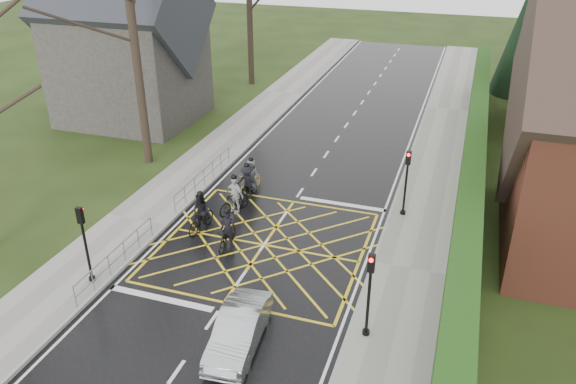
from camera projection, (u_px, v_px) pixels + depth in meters
The scene contains 20 objects.
ground at pixel (264, 245), 23.22m from camera, with size 120.00×120.00×0.00m, color black.
road at pixel (264, 245), 23.21m from camera, with size 9.00×80.00×0.01m, color black.
sidewalk_right at pixel (410, 270), 21.50m from camera, with size 3.00×80.00×0.15m, color gray.
sidewalk_left at pixel (137, 221), 24.87m from camera, with size 3.00×80.00×0.15m, color gray.
stone_wall at pixel (466, 201), 25.95m from camera, with size 0.50×38.00×0.70m, color slate.
hedge at pixel (472, 166), 25.16m from camera, with size 0.90×38.00×2.80m, color #0F3A10.
conifer at pixel (532, 25), 39.91m from camera, with size 4.60×4.60×10.00m.
church at pixel (127, 43), 34.93m from camera, with size 8.80×7.80×11.00m.
tree_near at pixel (131, 12), 27.23m from camera, with size 9.24×9.24×11.44m.
railing_south at pixel (116, 254), 21.21m from camera, with size 0.05×5.04×1.03m.
railing_north at pixel (204, 174), 27.55m from camera, with size 0.05×6.04×1.03m.
traffic_light_ne at pixel (406, 184), 24.58m from camera, with size 0.24×0.31×3.21m.
traffic_light_se at pixel (369, 296), 17.47m from camera, with size 0.24×0.31×3.21m.
traffic_light_sw at pixel (86, 246), 20.09m from camera, with size 0.24×0.31×3.21m.
cyclist_rear at pixel (228, 234), 22.87m from camera, with size 0.71×1.82×1.75m.
cyclist_back at pixel (201, 216), 23.95m from camera, with size 0.92×1.93×1.88m.
cyclist_mid at pixel (247, 186), 26.57m from camera, with size 1.11×1.93×1.87m.
cyclist_front at pixel (234, 199), 25.37m from camera, with size 1.18×1.97×1.91m.
cyclist_lead at pixel (251, 179), 27.37m from camera, with size 0.92×1.91×1.78m.
car at pixel (239, 330), 17.64m from camera, with size 1.29×3.70×1.22m, color #ACAFB4.
Camera 1 is at (7.15, -18.37, 12.50)m, focal length 35.00 mm.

